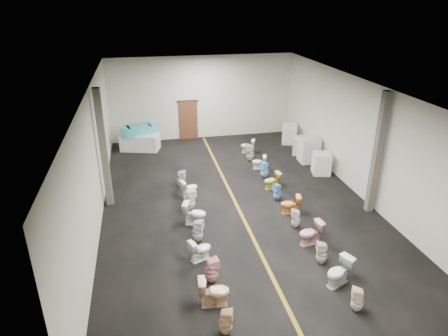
{
  "coord_description": "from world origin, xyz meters",
  "views": [
    {
      "loc": [
        -3.25,
        -13.19,
        7.44
      ],
      "look_at": [
        -0.26,
        1.0,
        1.1
      ],
      "focal_mm": 32.0,
      "sensor_mm": 36.0,
      "label": 1
    }
  ],
  "objects": [
    {
      "name": "toilet_right_3",
      "position": [
        1.72,
        -3.12,
        0.4
      ],
      "size": [
        0.84,
        0.55,
        0.79
      ],
      "primitive_type": "imported",
      "rotation": [
        0.0,
        0.0,
        -1.42
      ],
      "color": "#DA9CA1",
      "rests_on": "floor"
    },
    {
      "name": "wall_back",
      "position": [
        0.0,
        8.0,
        2.25
      ],
      "size": [
        10.0,
        0.0,
        10.0
      ],
      "primitive_type": "plane",
      "rotation": [
        1.57,
        0.0,
        0.0
      ],
      "color": "beige",
      "rests_on": "ground"
    },
    {
      "name": "appliance_crate_c",
      "position": [
        4.4,
        4.44,
        0.42
      ],
      "size": [
        0.98,
        0.98,
        0.85
      ],
      "primitive_type": "cube",
      "rotation": [
        0.0,
        0.0,
        -0.4
      ],
      "color": "silver",
      "rests_on": "floor"
    },
    {
      "name": "toilet_left_1",
      "position": [
        -1.75,
        -6.23,
        0.36
      ],
      "size": [
        0.43,
        0.42,
        0.73
      ],
      "primitive_type": "imported",
      "rotation": [
        0.0,
        0.0,
        1.22
      ],
      "color": "#D9AB82",
      "rests_on": "floor"
    },
    {
      "name": "toilet_left_7",
      "position": [
        -1.78,
        -0.1,
        0.42
      ],
      "size": [
        0.45,
        0.44,
        0.84
      ],
      "primitive_type": "imported",
      "rotation": [
        0.0,
        0.0,
        1.76
      ],
      "color": "white",
      "rests_on": "floor"
    },
    {
      "name": "door_frame",
      "position": [
        -0.8,
        7.95,
        2.12
      ],
      "size": [
        1.15,
        0.08,
        0.1
      ],
      "primitive_type": "cube",
      "color": "#331C11",
      "rests_on": "back_door"
    },
    {
      "name": "wall_right",
      "position": [
        5.0,
        0.0,
        2.25
      ],
      "size": [
        0.0,
        16.0,
        16.0
      ],
      "primitive_type": "plane",
      "rotation": [
        1.57,
        0.0,
        -1.57
      ],
      "color": "beige",
      "rests_on": "ground"
    },
    {
      "name": "toilet_right_10",
      "position": [
        1.68,
        4.03,
        0.42
      ],
      "size": [
        0.4,
        0.39,
        0.85
      ],
      "primitive_type": "imported",
      "rotation": [
        0.0,
        0.0,
        -1.59
      ],
      "color": "beige",
      "rests_on": "floor"
    },
    {
      "name": "wall_front",
      "position": [
        0.0,
        -8.0,
        2.25
      ],
      "size": [
        10.0,
        0.0,
        10.0
      ],
      "primitive_type": "plane",
      "rotation": [
        -1.57,
        0.0,
        0.0
      ],
      "color": "beige",
      "rests_on": "ground"
    },
    {
      "name": "toilet_left_4",
      "position": [
        -1.89,
        -3.21,
        0.36
      ],
      "size": [
        0.8,
        0.63,
        0.72
      ],
      "primitive_type": "imported",
      "rotation": [
        0.0,
        0.0,
        1.96
      ],
      "color": "white",
      "rests_on": "floor"
    },
    {
      "name": "toilet_left_2",
      "position": [
        -1.83,
        -5.2,
        0.41
      ],
      "size": [
        0.85,
        0.53,
        0.82
      ],
      "primitive_type": "imported",
      "rotation": [
        0.0,
        0.0,
        1.48
      ],
      "color": "#E6B48C",
      "rests_on": "floor"
    },
    {
      "name": "toilet_right_0",
      "position": [
        1.69,
        -6.16,
        0.35
      ],
      "size": [
        0.42,
        0.41,
        0.69
      ],
      "primitive_type": "imported",
      "rotation": [
        0.0,
        0.0,
        -1.98
      ],
      "color": "beige",
      "rests_on": "floor"
    },
    {
      "name": "toilet_left_5",
      "position": [
        -1.82,
        -2.24,
        0.4
      ],
      "size": [
        0.48,
        0.47,
        0.79
      ],
      "primitive_type": "imported",
      "rotation": [
        0.0,
        0.0,
        1.15
      ],
      "color": "silver",
      "rests_on": "floor"
    },
    {
      "name": "column_left",
      "position": [
        -4.75,
        1.0,
        2.25
      ],
      "size": [
        0.25,
        0.25,
        4.5
      ],
      "primitive_type": "cube",
      "color": "#59544C",
      "rests_on": "floor"
    },
    {
      "name": "toilet_right_2",
      "position": [
        1.63,
        -4.17,
        0.37
      ],
      "size": [
        0.41,
        0.4,
        0.75
      ],
      "primitive_type": "imported",
      "rotation": [
        0.0,
        0.0,
        -1.78
      ],
      "color": "beige",
      "rests_on": "floor"
    },
    {
      "name": "floor",
      "position": [
        0.0,
        0.0,
        0.0
      ],
      "size": [
        16.0,
        16.0,
        0.0
      ],
      "primitive_type": "plane",
      "color": "black",
      "rests_on": "ground"
    },
    {
      "name": "wall_left",
      "position": [
        -5.0,
        0.0,
        2.25
      ],
      "size": [
        0.0,
        16.0,
        16.0
      ],
      "primitive_type": "plane",
      "rotation": [
        1.57,
        0.0,
        1.57
      ],
      "color": "beige",
      "rests_on": "ground"
    },
    {
      "name": "ceiling",
      "position": [
        0.0,
        0.0,
        4.5
      ],
      "size": [
        16.0,
        16.0,
        0.0
      ],
      "primitive_type": "plane",
      "rotation": [
        3.14,
        0.0,
        0.0
      ],
      "color": "black",
      "rests_on": "ground"
    },
    {
      "name": "toilet_right_8",
      "position": [
        1.77,
        2.03,
        0.39
      ],
      "size": [
        0.46,
        0.45,
        0.78
      ],
      "primitive_type": "imported",
      "rotation": [
        0.0,
        0.0,
        -1.21
      ],
      "color": "#74C9F3",
      "rests_on": "floor"
    },
    {
      "name": "toilet_right_4",
      "position": [
        1.62,
        -2.08,
        0.35
      ],
      "size": [
        0.38,
        0.38,
        0.7
      ],
      "primitive_type": "imported",
      "rotation": [
        0.0,
        0.0,
        -1.8
      ],
      "color": "silver",
      "rests_on": "floor"
    },
    {
      "name": "toilet_right_11",
      "position": [
        1.84,
        5.12,
        0.36
      ],
      "size": [
        0.8,
        0.64,
        0.72
      ],
      "primitive_type": "imported",
      "rotation": [
        0.0,
        0.0,
        -1.96
      ],
      "color": "white",
      "rests_on": "floor"
    },
    {
      "name": "toilet_right_9",
      "position": [
        1.82,
        3.03,
        0.34
      ],
      "size": [
        0.74,
        0.56,
        0.67
      ],
      "primitive_type": "imported",
      "rotation": [
        0.0,
        0.0,
        -1.88
      ],
      "color": "white",
      "rests_on": "floor"
    },
    {
      "name": "back_door",
      "position": [
        -0.8,
        7.94,
        1.05
      ],
      "size": [
        1.0,
        0.1,
        2.1
      ],
      "primitive_type": "cube",
      "color": "#562D19",
      "rests_on": "floor"
    },
    {
      "name": "toilet_left_6",
      "position": [
        -1.75,
        -1.15,
        0.41
      ],
      "size": [
        0.92,
        0.72,
        0.82
      ],
      "primitive_type": "imported",
      "rotation": [
        0.0,
        0.0,
        1.2
      ],
      "color": "white",
      "rests_on": "floor"
    },
    {
      "name": "toilet_right_5",
      "position": [
        1.78,
        -1.13,
        0.36
      ],
      "size": [
        0.79,
        0.55,
        0.73
      ],
      "primitive_type": "imported",
      "rotation": [
        0.0,
        0.0,
        -1.79
      ],
      "color": "orange",
      "rests_on": "floor"
    },
    {
      "name": "toilet_left_9",
      "position": [
        -1.9,
        1.89,
        0.37
      ],
      "size": [
        0.43,
        0.43,
        0.74
      ],
      "primitive_type": "imported",
      "rotation": [
        0.0,
        0.0,
        1.23
      ],
      "color": "white",
      "rests_on": "floor"
    },
    {
      "name": "appliance_crate_d",
      "position": [
        4.4,
        6.05,
        0.53
      ],
      "size": [
        0.94,
        0.94,
        1.06
      ],
      "primitive_type": "cube",
      "rotation": [
        0.0,
        0.0,
        -0.33
      ],
      "color": "silver",
      "rests_on": "floor"
    },
    {
      "name": "toilet_right_7",
      "position": [
        1.77,
        0.97,
        0.35
      ],
      "size": [
        0.75,
        0.5,
        0.71
      ],
      "primitive_type": "imported",
      "rotation": [
        0.0,
        0.0,
        -1.42
      ],
      "color": "#D3CB4A",
      "rests_on": "floor"
    },
    {
      "name": "toilet_left_3",
      "position": [
        -1.73,
        -4.31,
        0.39
      ],
      "size": [
        0.41,
        0.4,
        0.78
      ],
      "primitive_type": "imported",
      "rotation": [
        0.0,
        0.0,
        1.72
      ],
      "color": "#EDA7A8",
      "rests_on": "floor"
    },
    {
      "name": "toilet_right_6",
      "position": [
        1.64,
        -0.05,
        0.36
      ],
      "size": [
        0.43,
        0.43,
        0.72
      ],
      "primitive_type": "imported",
      "rotation": [
        0.0,
        0.0,
        -1.15
      ],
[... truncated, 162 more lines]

